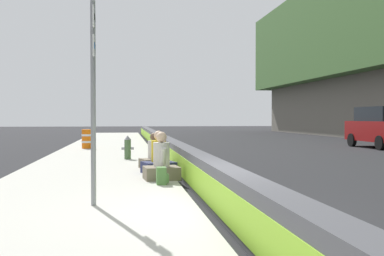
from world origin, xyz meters
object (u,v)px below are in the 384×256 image
Objects in this scene: backpack at (162,176)px; fire_hydrant at (128,147)px; route_sign_post at (93,88)px; seated_person_foreground at (161,164)px; parked_car_fourth at (381,127)px; seated_person_middle at (159,160)px; seated_person_rear at (154,157)px; construction_barrel at (87,139)px.

fire_hydrant is at bearing 6.42° from backpack.
backpack is at bearing -29.95° from route_sign_post.
parked_car_fourth is (12.20, -13.02, 0.67)m from seated_person_foreground.
fire_hydrant is (9.12, -0.63, -1.62)m from route_sign_post.
parked_car_fourth is (15.47, -14.46, -1.03)m from route_sign_post.
route_sign_post is 9.28m from fire_hydrant.
seated_person_middle is at bearing -0.94° from seated_person_foreground.
parked_car_fourth is at bearing -45.04° from backpack.
seated_person_middle reaches higher than seated_person_rear.
construction_barrel is (12.13, 2.79, 0.11)m from seated_person_foreground.
route_sign_post is at bearing 162.23° from seated_person_middle.
seated_person_rear is (-3.19, -0.79, -0.11)m from fire_hydrant.
route_sign_post is 5.10m from seated_person_middle.
parked_car_fourth is at bearing -53.81° from seated_person_rear.
seated_person_foreground is at bearing 179.06° from seated_person_middle.
route_sign_post is 21.20m from parked_car_fourth.
construction_barrel is at bearing 16.27° from seated_person_rear.
seated_person_foreground is 0.88m from backpack.
seated_person_middle is 1.10× the size of seated_person_rear.
backpack is 0.08× the size of parked_car_fourth.
seated_person_middle is at bearing -169.57° from fire_hydrant.
backpack is (-3.52, 0.03, -0.14)m from seated_person_rear.
route_sign_post reaches higher than fire_hydrant.
route_sign_post is 4.09× the size of fire_hydrant.
construction_barrel is (9.47, 2.76, 0.14)m from seated_person_rear.
route_sign_post is 6.33m from seated_person_rear.
seated_person_middle is 2.96× the size of backpack.
backpack is (-6.71, -0.75, -0.25)m from fire_hydrant.
construction_barrel reaches higher than backpack.
parked_car_fourth is at bearing -50.05° from seated_person_middle.
seated_person_foreground is at bearing -23.88° from route_sign_post.
seated_person_rear is at bearing -166.18° from fire_hydrant.
route_sign_post is 9.00× the size of backpack.
parked_car_fourth reaches higher than seated_person_rear.
seated_person_foreground is 1.26× the size of construction_barrel.
route_sign_post is at bearing 136.92° from parked_car_fourth.
seated_person_foreground reaches higher than seated_person_middle.
route_sign_post reaches higher than backpack.
route_sign_post is 3.04× the size of seated_person_middle.
seated_person_middle is 0.25× the size of parked_car_fourth.
seated_person_rear is (1.34, 0.05, -0.03)m from seated_person_middle.
seated_person_rear is 2.70× the size of backpack.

